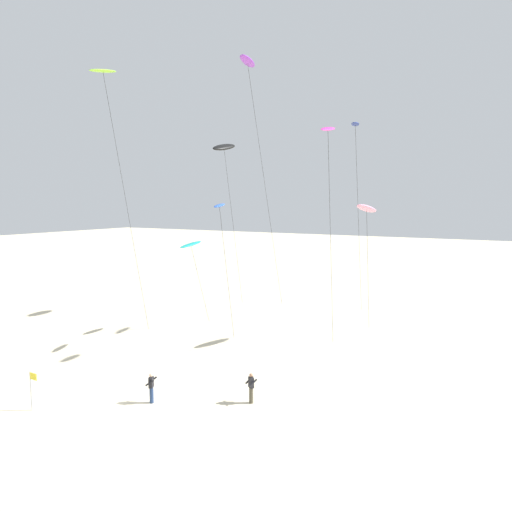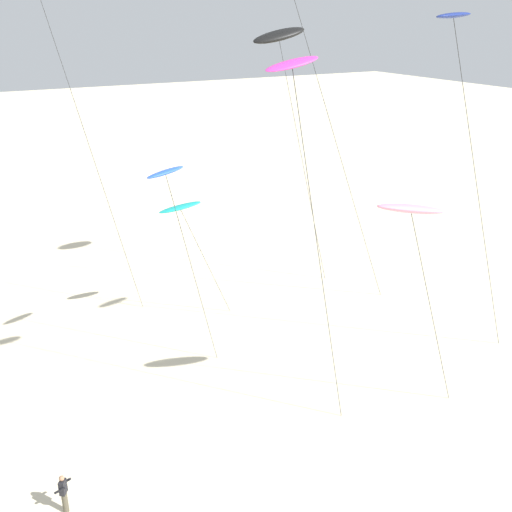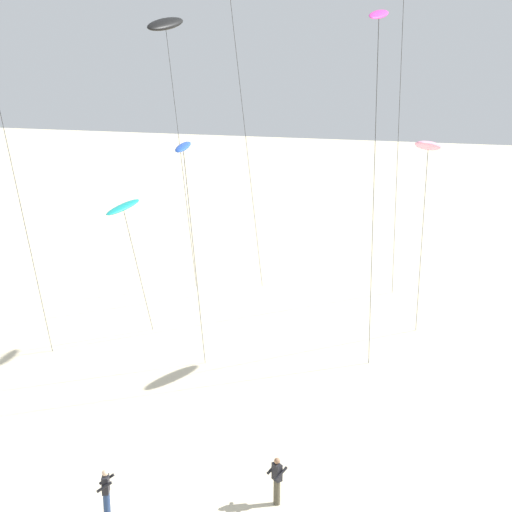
{
  "view_description": "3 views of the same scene",
  "coord_description": "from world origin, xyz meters",
  "px_view_note": "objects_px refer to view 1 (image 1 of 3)",
  "views": [
    {
      "loc": [
        19.14,
        -16.74,
        10.82
      ],
      "look_at": [
        1.71,
        14.31,
        6.6
      ],
      "focal_mm": 31.29,
      "sensor_mm": 36.0,
      "label": 1
    },
    {
      "loc": [
        26.49,
        1.02,
        17.43
      ],
      "look_at": [
        0.95,
        15.1,
        5.73
      ],
      "focal_mm": 42.9,
      "sensor_mm": 36.0,
      "label": 2
    },
    {
      "loc": [
        14.39,
        -15.89,
        13.65
      ],
      "look_at": [
        2.64,
        14.03,
        5.31
      ],
      "focal_mm": 49.85,
      "sensor_mm": 36.0,
      "label": 3
    }
  ],
  "objects_px": {
    "kite_pink": "(367,209)",
    "kite_purple": "(248,63)",
    "kite_navy": "(355,129)",
    "marker_flag": "(32,384)",
    "kite_black": "(224,148)",
    "kite_flyer_middle": "(251,387)",
    "kite_magenta": "(328,136)",
    "kite_flyer_nearest": "(151,387)",
    "kite_teal": "(191,245)",
    "kite_blue": "(220,208)",
    "kite_lime": "(104,78)"
  },
  "relations": [
    {
      "from": "kite_purple",
      "to": "kite_lime",
      "type": "relative_size",
      "value": 1.1
    },
    {
      "from": "marker_flag",
      "to": "kite_flyer_middle",
      "type": "bearing_deg",
      "value": 33.94
    },
    {
      "from": "kite_teal",
      "to": "kite_navy",
      "type": "height_order",
      "value": "kite_navy"
    },
    {
      "from": "kite_purple",
      "to": "kite_flyer_nearest",
      "type": "bearing_deg",
      "value": -79.41
    },
    {
      "from": "kite_teal",
      "to": "kite_flyer_nearest",
      "type": "relative_size",
      "value": 4.63
    },
    {
      "from": "marker_flag",
      "to": "kite_navy",
      "type": "bearing_deg",
      "value": 67.34
    },
    {
      "from": "kite_teal",
      "to": "kite_flyer_middle",
      "type": "bearing_deg",
      "value": -40.3
    },
    {
      "from": "kite_blue",
      "to": "kite_purple",
      "type": "relative_size",
      "value": 0.48
    },
    {
      "from": "kite_blue",
      "to": "kite_navy",
      "type": "distance_m",
      "value": 13.61
    },
    {
      "from": "kite_black",
      "to": "kite_purple",
      "type": "height_order",
      "value": "kite_purple"
    },
    {
      "from": "kite_navy",
      "to": "kite_flyer_middle",
      "type": "height_order",
      "value": "kite_navy"
    },
    {
      "from": "kite_magenta",
      "to": "kite_flyer_middle",
      "type": "height_order",
      "value": "kite_magenta"
    },
    {
      "from": "kite_blue",
      "to": "kite_lime",
      "type": "relative_size",
      "value": 0.53
    },
    {
      "from": "kite_teal",
      "to": "kite_purple",
      "type": "bearing_deg",
      "value": 39.98
    },
    {
      "from": "marker_flag",
      "to": "kite_black",
      "type": "bearing_deg",
      "value": 97.4
    },
    {
      "from": "kite_black",
      "to": "kite_lime",
      "type": "xyz_separation_m",
      "value": [
        -1.83,
        -12.83,
        3.67
      ]
    },
    {
      "from": "kite_lime",
      "to": "kite_navy",
      "type": "relative_size",
      "value": 1.18
    },
    {
      "from": "kite_black",
      "to": "kite_navy",
      "type": "xyz_separation_m",
      "value": [
        12.69,
        0.44,
        0.83
      ]
    },
    {
      "from": "kite_purple",
      "to": "kite_navy",
      "type": "xyz_separation_m",
      "value": [
        7.86,
        4.19,
        -5.26
      ]
    },
    {
      "from": "kite_teal",
      "to": "kite_magenta",
      "type": "xyz_separation_m",
      "value": [
        12.07,
        -0.43,
        8.02
      ]
    },
    {
      "from": "kite_pink",
      "to": "kite_flyer_middle",
      "type": "height_order",
      "value": "kite_pink"
    },
    {
      "from": "kite_magenta",
      "to": "kite_flyer_nearest",
      "type": "distance_m",
      "value": 19.46
    },
    {
      "from": "kite_magenta",
      "to": "kite_blue",
      "type": "height_order",
      "value": "kite_magenta"
    },
    {
      "from": "kite_teal",
      "to": "kite_black",
      "type": "xyz_separation_m",
      "value": [
        -1.12,
        6.86,
        8.78
      ]
    },
    {
      "from": "kite_purple",
      "to": "kite_magenta",
      "type": "bearing_deg",
      "value": -22.99
    },
    {
      "from": "kite_pink",
      "to": "kite_purple",
      "type": "xyz_separation_m",
      "value": [
        -9.89,
        -0.93,
        11.82
      ]
    },
    {
      "from": "kite_black",
      "to": "kite_navy",
      "type": "height_order",
      "value": "kite_navy"
    },
    {
      "from": "kite_lime",
      "to": "kite_teal",
      "type": "bearing_deg",
      "value": 63.72
    },
    {
      "from": "kite_magenta",
      "to": "kite_navy",
      "type": "distance_m",
      "value": 7.91
    },
    {
      "from": "kite_teal",
      "to": "kite_pink",
      "type": "height_order",
      "value": "kite_pink"
    },
    {
      "from": "kite_teal",
      "to": "kite_flyer_nearest",
      "type": "xyz_separation_m",
      "value": [
        6.59,
        -12.24,
        -6.44
      ]
    },
    {
      "from": "kite_magenta",
      "to": "kite_flyer_middle",
      "type": "distance_m",
      "value": 17.14
    },
    {
      "from": "kite_black",
      "to": "kite_lime",
      "type": "distance_m",
      "value": 13.47
    },
    {
      "from": "kite_black",
      "to": "kite_blue",
      "type": "xyz_separation_m",
      "value": [
        5.66,
        -9.27,
        -5.61
      ]
    },
    {
      "from": "kite_purple",
      "to": "marker_flag",
      "type": "distance_m",
      "value": 28.25
    },
    {
      "from": "kite_teal",
      "to": "kite_navy",
      "type": "distance_m",
      "value": 16.73
    },
    {
      "from": "kite_flyer_nearest",
      "to": "marker_flag",
      "type": "distance_m",
      "value": 6.07
    },
    {
      "from": "kite_teal",
      "to": "kite_flyer_nearest",
      "type": "bearing_deg",
      "value": -61.72
    },
    {
      "from": "kite_black",
      "to": "kite_magenta",
      "type": "distance_m",
      "value": 15.09
    },
    {
      "from": "kite_flyer_nearest",
      "to": "kite_teal",
      "type": "bearing_deg",
      "value": 118.28
    },
    {
      "from": "kite_flyer_nearest",
      "to": "kite_navy",
      "type": "bearing_deg",
      "value": 75.69
    },
    {
      "from": "kite_blue",
      "to": "kite_purple",
      "type": "xyz_separation_m",
      "value": [
        -0.82,
        5.52,
        11.7
      ]
    },
    {
      "from": "kite_black",
      "to": "kite_flyer_middle",
      "type": "relative_size",
      "value": 10.11
    },
    {
      "from": "kite_black",
      "to": "marker_flag",
      "type": "xyz_separation_m",
      "value": [
        2.97,
        -22.85,
        -14.62
      ]
    },
    {
      "from": "kite_lime",
      "to": "kite_blue",
      "type": "bearing_deg",
      "value": 25.44
    },
    {
      "from": "kite_teal",
      "to": "kite_pink",
      "type": "bearing_deg",
      "value": 16.56
    },
    {
      "from": "marker_flag",
      "to": "kite_teal",
      "type": "bearing_deg",
      "value": 96.59
    },
    {
      "from": "kite_black",
      "to": "kite_lime",
      "type": "height_order",
      "value": "kite_lime"
    },
    {
      "from": "kite_purple",
      "to": "marker_flag",
      "type": "height_order",
      "value": "kite_purple"
    },
    {
      "from": "kite_teal",
      "to": "kite_magenta",
      "type": "distance_m",
      "value": 14.5
    }
  ]
}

